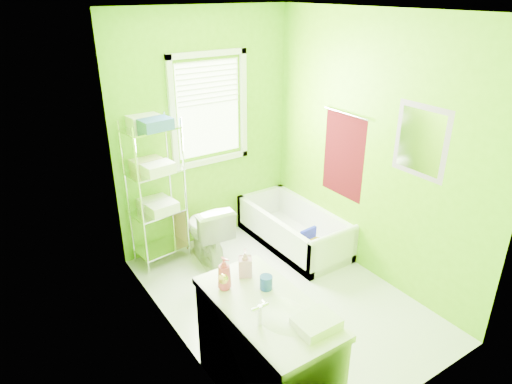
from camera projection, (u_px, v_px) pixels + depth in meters
ground at (281, 297)px, 4.43m from camera, size 2.90×2.90×0.00m
room_envelope at (285, 146)px, 3.79m from camera, size 2.14×2.94×2.62m
window at (209, 104)px, 4.87m from camera, size 0.92×0.05×1.22m
door at (245, 307)px, 2.74m from camera, size 0.09×0.80×2.00m
right_wall_decor at (372, 150)px, 4.40m from camera, size 0.04×1.48×1.17m
bathtub at (295, 233)px, 5.28m from camera, size 0.66×1.41×0.45m
toilet at (207, 231)px, 4.90m from camera, size 0.47×0.73×0.71m
vanity at (267, 349)px, 3.20m from camera, size 0.56×1.10×1.08m
wire_shelf_unit at (156, 177)px, 4.65m from camera, size 0.58×0.46×1.61m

